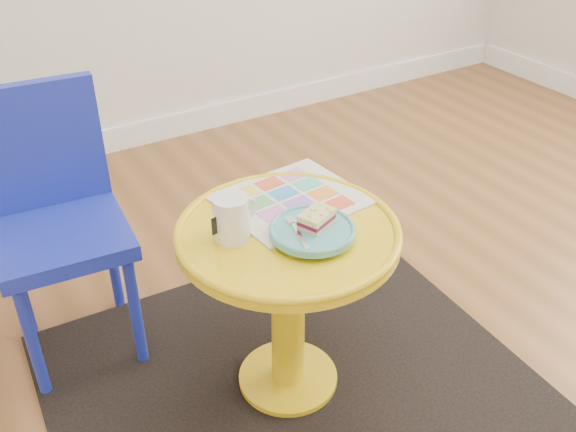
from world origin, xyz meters
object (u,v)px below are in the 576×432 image
side_table (288,277)px  mug (232,217)px  plate (312,231)px  chair (54,210)px  newspaper (291,199)px

side_table → mug: (-0.13, 0.04, 0.21)m
mug → plate: (0.16, -0.10, -0.04)m
side_table → chair: size_ratio=0.70×
chair → mug: bearing=-50.8°
side_table → mug: size_ratio=4.55×
plate → side_table: bearing=116.4°
mug → plate: bearing=-43.8°
mug → plate: size_ratio=0.60×
mug → chair: bearing=112.8°
side_table → chair: bearing=131.4°
side_table → newspaper: newspaper is taller
plate → newspaper: bearing=74.7°
chair → plate: 0.75m
plate → mug: bearing=147.6°
chair → mug: size_ratio=6.51×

